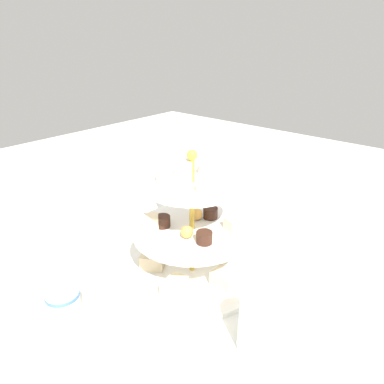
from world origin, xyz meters
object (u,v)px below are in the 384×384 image
(tiered_serving_stand, at_px, (192,240))
(butter_knife_right, at_px, (70,250))
(water_glass_mid_back, at_px, (257,325))
(water_glass_short_left, at_px, (112,336))
(teacup_with_saucer, at_px, (64,305))
(butter_knife_left, at_px, (310,247))
(water_glass_tall_right, at_px, (175,200))

(tiered_serving_stand, xyz_separation_m, butter_knife_right, (0.27, 0.12, -0.08))
(tiered_serving_stand, bearing_deg, water_glass_mid_back, 158.29)
(water_glass_short_left, relative_size, butter_knife_right, 0.49)
(teacup_with_saucer, distance_m, butter_knife_left, 0.55)
(tiered_serving_stand, distance_m, water_glass_short_left, 0.25)
(water_glass_mid_back, bearing_deg, water_glass_short_left, 45.10)
(butter_knife_left, bearing_deg, water_glass_short_left, 101.84)
(tiered_serving_stand, relative_size, butter_knife_right, 1.66)
(water_glass_short_left, bearing_deg, tiered_serving_stand, -78.91)
(water_glass_tall_right, distance_m, water_glass_short_left, 0.46)
(teacup_with_saucer, bearing_deg, water_glass_tall_right, -75.51)
(butter_knife_left, height_order, butter_knife_right, same)
(water_glass_tall_right, bearing_deg, tiered_serving_stand, 140.98)
(tiered_serving_stand, relative_size, butter_knife_left, 1.66)
(tiered_serving_stand, bearing_deg, teacup_with_saucer, 70.05)
(water_glass_tall_right, bearing_deg, water_glass_short_left, 121.00)
(tiered_serving_stand, bearing_deg, butter_knife_right, 24.14)
(teacup_with_saucer, bearing_deg, butter_knife_right, -33.70)
(water_glass_short_left, bearing_deg, water_glass_tall_right, -59.00)
(butter_knife_left, bearing_deg, tiered_serving_stand, 83.63)
(water_glass_tall_right, height_order, butter_knife_right, water_glass_tall_right)
(water_glass_short_left, xyz_separation_m, water_glass_mid_back, (-0.16, -0.16, 0.01))
(water_glass_tall_right, xyz_separation_m, water_glass_short_left, (-0.23, 0.39, -0.01))
(water_glass_short_left, xyz_separation_m, teacup_with_saucer, (0.13, 0.00, -0.02))
(water_glass_mid_back, bearing_deg, water_glass_tall_right, -30.81)
(water_glass_mid_back, bearing_deg, butter_knife_left, -79.85)
(butter_knife_left, xyz_separation_m, butter_knife_right, (0.41, 0.37, 0.00))
(tiered_serving_stand, height_order, water_glass_tall_right, tiered_serving_stand)
(tiered_serving_stand, xyz_separation_m, water_glass_short_left, (-0.05, 0.24, -0.04))
(butter_knife_right, bearing_deg, water_glass_tall_right, 129.05)
(teacup_with_saucer, bearing_deg, water_glass_mid_back, -151.39)
(water_glass_short_left, distance_m, butter_knife_left, 0.50)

